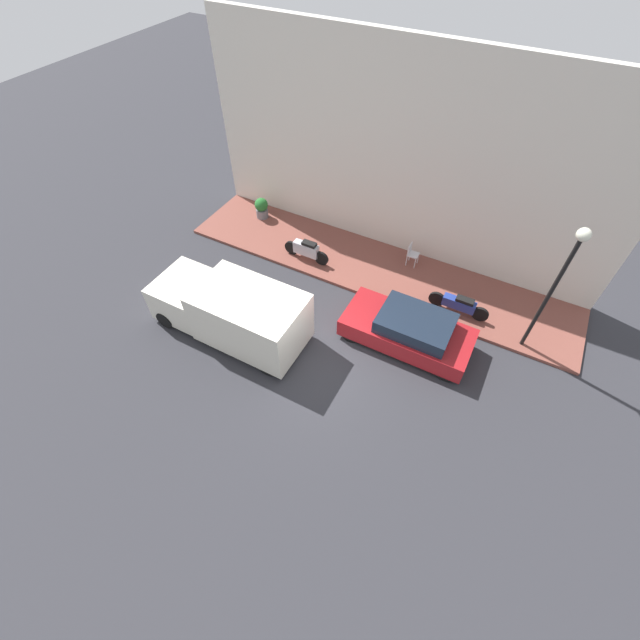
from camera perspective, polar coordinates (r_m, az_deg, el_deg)
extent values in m
plane|color=#2D2D33|center=(13.86, -1.16, -5.47)|extent=(60.00, 60.00, 0.00)
cube|color=brown|center=(16.91, 7.20, 6.93)|extent=(3.09, 15.32, 0.12)
cube|color=silver|center=(16.13, 11.09, 20.34)|extent=(0.30, 15.32, 7.55)
cube|color=maroon|center=(14.23, 11.47, -1.59)|extent=(1.84, 4.18, 0.65)
cube|color=#192333|center=(13.79, 12.62, -0.41)|extent=(1.62, 2.30, 0.48)
cylinder|color=black|center=(14.17, 4.11, -1.88)|extent=(0.20, 0.63, 0.63)
cylinder|color=black|center=(15.17, 6.73, 2.24)|extent=(0.20, 0.63, 0.63)
cylinder|color=black|center=(13.77, 16.49, -6.79)|extent=(0.20, 0.63, 0.63)
cylinder|color=black|center=(14.80, 18.29, -2.21)|extent=(0.20, 0.63, 0.63)
cube|color=silver|center=(13.74, -9.20, 0.33)|extent=(2.10, 3.43, 1.85)
cube|color=silver|center=(15.30, -17.19, 3.15)|extent=(1.99, 1.84, 1.29)
cube|color=#192333|center=(15.22, -18.28, 4.44)|extent=(1.78, 1.01, 0.52)
cylinder|color=black|center=(15.47, -19.87, 0.10)|extent=(0.22, 0.65, 0.65)
cylinder|color=black|center=(16.26, -15.69, 4.39)|extent=(0.22, 0.65, 0.65)
cylinder|color=black|center=(13.43, -7.01, -6.18)|extent=(0.22, 0.65, 0.65)
cylinder|color=black|center=(14.34, -3.03, -0.92)|extent=(0.22, 0.65, 0.65)
cube|color=#B7B7BF|center=(16.79, -1.85, 9.45)|extent=(0.30, 1.02, 0.49)
cube|color=black|center=(16.54, -1.45, 10.12)|extent=(0.27, 0.56, 0.12)
cylinder|color=black|center=(17.19, -3.80, 9.58)|extent=(0.10, 0.59, 0.59)
cylinder|color=black|center=(16.66, 0.18, 8.23)|extent=(0.10, 0.59, 0.59)
cube|color=navy|center=(15.49, 18.04, 2.08)|extent=(0.30, 1.13, 0.36)
cube|color=black|center=(15.32, 18.79, 2.49)|extent=(0.27, 0.61, 0.12)
cylinder|color=black|center=(15.64, 15.31, 2.74)|extent=(0.10, 0.57, 0.57)
cylinder|color=black|center=(15.58, 20.56, 0.73)|extent=(0.10, 0.57, 0.57)
cylinder|color=black|center=(14.17, 28.08, 2.65)|extent=(0.12, 0.12, 4.34)
sphere|color=silver|center=(12.85, 31.73, 9.66)|extent=(0.37, 0.37, 0.37)
cylinder|color=slate|center=(19.37, -7.71, 13.96)|extent=(0.52, 0.52, 0.39)
sphere|color=#236628|center=(19.13, -7.84, 15.00)|extent=(0.57, 0.57, 0.57)
cube|color=silver|center=(16.92, 12.33, 8.53)|extent=(0.40, 0.40, 0.04)
cube|color=silver|center=(16.82, 11.88, 9.30)|extent=(0.40, 0.04, 0.39)
cylinder|color=silver|center=(16.92, 12.54, 7.37)|extent=(0.04, 0.04, 0.46)
cylinder|color=silver|center=(17.18, 12.93, 8.02)|extent=(0.04, 0.04, 0.46)
cylinder|color=silver|center=(16.98, 11.45, 7.76)|extent=(0.04, 0.04, 0.46)
cylinder|color=silver|center=(17.24, 11.86, 8.41)|extent=(0.04, 0.04, 0.46)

